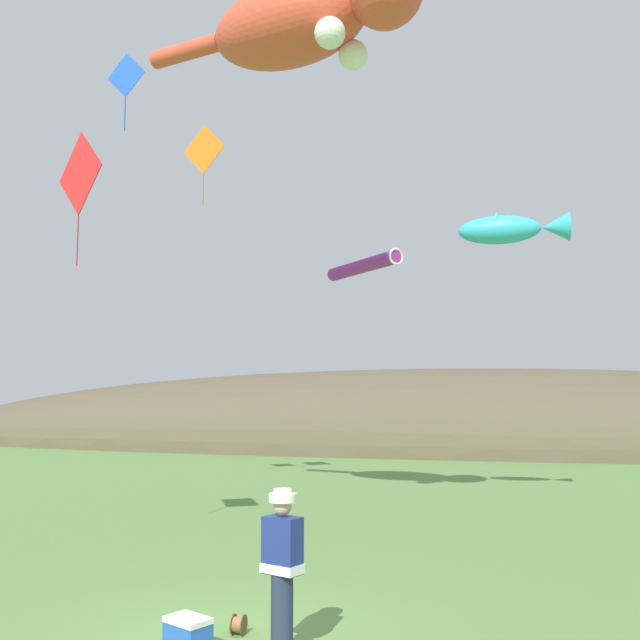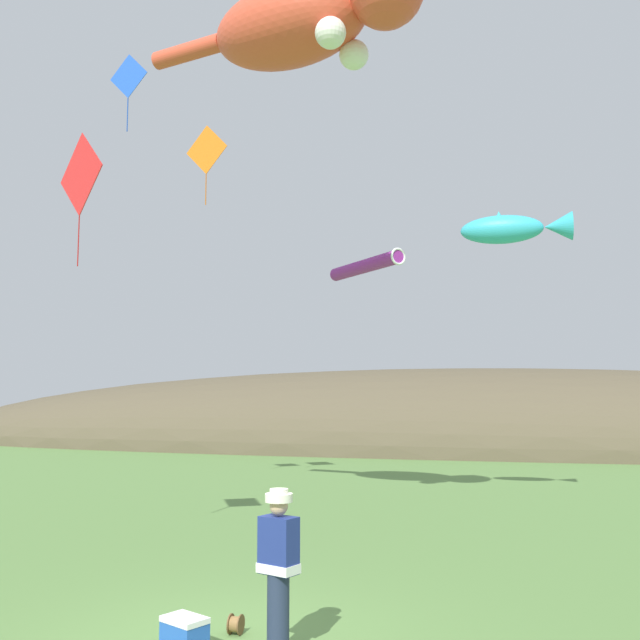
{
  "view_description": "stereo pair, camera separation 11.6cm",
  "coord_description": "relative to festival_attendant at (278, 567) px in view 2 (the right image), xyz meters",
  "views": [
    {
      "loc": [
        3.05,
        -7.78,
        2.79
      ],
      "look_at": [
        0.0,
        4.0,
        4.07
      ],
      "focal_mm": 40.0,
      "sensor_mm": 36.0,
      "label": 1
    },
    {
      "loc": [
        3.16,
        -7.75,
        2.79
      ],
      "look_at": [
        0.0,
        4.0,
        4.07
      ],
      "focal_mm": 40.0,
      "sensor_mm": 36.0,
      "label": 2
    }
  ],
  "objects": [
    {
      "name": "kite_diamond_blue",
      "position": [
        -6.98,
        8.41,
        10.09
      ],
      "size": [
        1.18,
        0.19,
        2.09
      ],
      "color": "blue"
    },
    {
      "name": "kite_diamond_red",
      "position": [
        -4.82,
        3.27,
        5.72
      ],
      "size": [
        1.33,
        0.75,
        2.41
      ],
      "color": "red"
    },
    {
      "name": "kite_tube_streamer",
      "position": [
        -1.17,
        10.72,
        5.22
      ],
      "size": [
        2.44,
        2.51,
        0.44
      ],
      "color": "#8C268C"
    },
    {
      "name": "kite_spool",
      "position": [
        -0.72,
        0.61,
        -0.84
      ],
      "size": [
        0.14,
        0.23,
        0.23
      ],
      "color": "olive",
      "rests_on": "ground"
    },
    {
      "name": "festival_attendant",
      "position": [
        0.0,
        0.0,
        0.0
      ],
      "size": [
        0.49,
        0.39,
        1.77
      ],
      "color": "#232D47",
      "rests_on": "ground"
    },
    {
      "name": "distant_hill_ridge",
      "position": [
        0.8,
        29.72,
        -0.95
      ],
      "size": [
        62.2,
        12.89,
        8.28
      ],
      "color": "brown",
      "rests_on": "ground"
    },
    {
      "name": "kite_giant_cat",
      "position": [
        -1.44,
        6.2,
        9.68
      ],
      "size": [
        6.6,
        2.72,
        2.04
      ],
      "color": "#E04C33"
    },
    {
      "name": "kite_diamond_orange",
      "position": [
        -5.78,
        10.73,
        8.8
      ],
      "size": [
        1.4,
        0.33,
        2.34
      ],
      "color": "orange"
    },
    {
      "name": "kite_fish_windsock",
      "position": [
        2.63,
        10.38,
        5.91
      ],
      "size": [
        2.67,
        0.78,
        0.82
      ],
      "color": "#33B2CC"
    },
    {
      "name": "picnic_cooler",
      "position": [
        -1.07,
        -0.02,
        -0.77
      ],
      "size": [
        0.58,
        0.51,
        0.36
      ],
      "color": "blue",
      "rests_on": "ground"
    }
  ]
}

